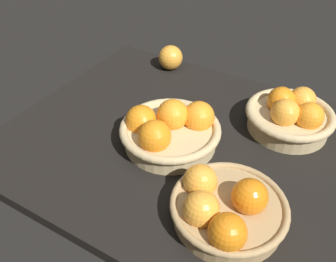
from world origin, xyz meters
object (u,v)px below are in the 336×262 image
object	(u,v)px
basket_far_left	(225,208)
loose_orange_front_gap	(171,58)
basket_center	(170,130)
basket_near_left	(290,115)

from	to	relation	value
basket_far_left	loose_orange_front_gap	size ratio (longest dim) A/B	2.94
basket_center	loose_orange_front_gap	bearing A→B (deg)	-60.47
basket_far_left	basket_near_left	world-z (taller)	basket_near_left
basket_near_left	loose_orange_front_gap	world-z (taller)	basket_near_left
basket_far_left	basket_near_left	distance (cm)	35.44
basket_far_left	basket_center	world-z (taller)	basket_center
basket_near_left	loose_orange_front_gap	distance (cm)	44.27
basket_center	basket_near_left	xyz separation A→B (cm)	(-23.83, -20.45, 0.21)
loose_orange_front_gap	basket_far_left	bearing A→B (deg)	129.71
basket_center	loose_orange_front_gap	xyz separation A→B (cm)	(18.65, -32.92, -0.23)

